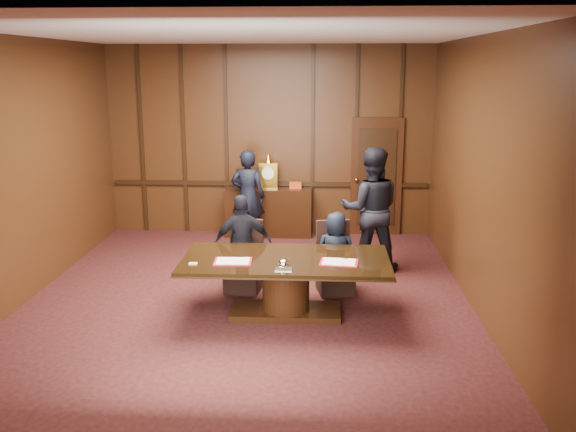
% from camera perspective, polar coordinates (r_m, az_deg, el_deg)
% --- Properties ---
extents(room, '(7.00, 7.04, 3.50)m').
position_cam_1_polar(room, '(8.10, -3.31, 3.99)').
color(room, black).
rests_on(room, ground).
extents(sideboard, '(1.60, 0.45, 1.54)m').
position_cam_1_polar(sideboard, '(11.41, -1.81, 0.56)').
color(sideboard, black).
rests_on(sideboard, ground).
extents(conference_table, '(2.62, 1.32, 0.76)m').
position_cam_1_polar(conference_table, '(7.76, -0.21, -5.72)').
color(conference_table, black).
rests_on(conference_table, ground).
extents(folder_left, '(0.48, 0.35, 0.02)m').
position_cam_1_polar(folder_left, '(7.56, -5.18, -4.25)').
color(folder_left, '#AC0F16').
rests_on(folder_left, conference_table).
extents(folder_right, '(0.49, 0.38, 0.02)m').
position_cam_1_polar(folder_right, '(7.52, 4.79, -4.33)').
color(folder_right, '#AC0F16').
rests_on(folder_right, conference_table).
extents(inkstand, '(0.20, 0.14, 0.12)m').
position_cam_1_polar(inkstand, '(7.23, -0.42, -4.64)').
color(inkstand, white).
rests_on(inkstand, conference_table).
extents(notepad, '(0.10, 0.07, 0.01)m').
position_cam_1_polar(notepad, '(7.54, -8.88, -4.42)').
color(notepad, '#DBC36B').
rests_on(notepad, conference_table).
extents(chair_left, '(0.54, 0.54, 0.99)m').
position_cam_1_polar(chair_left, '(8.71, -4.13, -5.04)').
color(chair_left, black).
rests_on(chair_left, ground).
extents(chair_right, '(0.56, 0.56, 0.99)m').
position_cam_1_polar(chair_right, '(8.65, 4.42, -5.19)').
color(chair_right, black).
rests_on(chair_right, ground).
extents(signatory_left, '(0.87, 0.51, 1.40)m').
position_cam_1_polar(signatory_left, '(8.52, -4.27, -2.63)').
color(signatory_left, black).
rests_on(signatory_left, ground).
extents(signatory_right, '(0.62, 0.45, 1.17)m').
position_cam_1_polar(signatory_right, '(8.48, 4.50, -3.49)').
color(signatory_right, black).
rests_on(signatory_right, ground).
extents(witness_left, '(0.65, 0.46, 1.68)m').
position_cam_1_polar(witness_left, '(10.94, -3.77, 1.86)').
color(witness_left, black).
rests_on(witness_left, ground).
extents(witness_right, '(0.94, 0.74, 1.93)m').
position_cam_1_polar(witness_right, '(9.46, 7.74, 0.62)').
color(witness_right, black).
rests_on(witness_right, ground).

